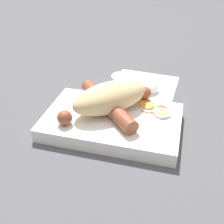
{
  "coord_description": "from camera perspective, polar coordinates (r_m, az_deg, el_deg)",
  "views": [
    {
      "loc": [
        0.11,
        -0.43,
        0.34
      ],
      "look_at": [
        0.0,
        0.0,
        0.04
      ],
      "focal_mm": 45.0,
      "sensor_mm": 36.0,
      "label": 1
    }
  ],
  "objects": [
    {
      "name": "ground_plane",
      "position": [
        0.56,
        -0.0,
        -3.2
      ],
      "size": [
        3.0,
        3.0,
        0.0
      ],
      "primitive_type": "plane",
      "color": "#4C4C51"
    },
    {
      "name": "food_tray",
      "position": [
        0.55,
        -0.0,
        -2.06
      ],
      "size": [
        0.26,
        0.16,
        0.03
      ],
      "color": "white",
      "rests_on": "ground_plane"
    },
    {
      "name": "bread_roll",
      "position": [
        0.55,
        -0.38,
        2.98
      ],
      "size": [
        0.16,
        0.16,
        0.06
      ],
      "color": "#DBBC84",
      "rests_on": "food_tray"
    },
    {
      "name": "sausage",
      "position": [
        0.55,
        -0.97,
        1.49
      ],
      "size": [
        0.16,
        0.15,
        0.03
      ],
      "color": "brown",
      "rests_on": "food_tray"
    },
    {
      "name": "pickled_veggies",
      "position": [
        0.56,
        9.08,
        0.38
      ],
      "size": [
        0.07,
        0.06,
        0.01
      ],
      "color": "orange",
      "rests_on": "food_tray"
    },
    {
      "name": "napkin",
      "position": [
        0.7,
        6.44,
        5.21
      ],
      "size": [
        0.16,
        0.16,
        0.0
      ],
      "color": "white",
      "rests_on": "ground_plane"
    },
    {
      "name": "condiment_cup_near",
      "position": [
        0.69,
        7.07,
        5.14
      ],
      "size": [
        0.05,
        0.05,
        0.02
      ],
      "color": "white",
      "rests_on": "ground_plane"
    },
    {
      "name": "condiment_cup_far",
      "position": [
        0.71,
        2.03,
        6.45
      ],
      "size": [
        0.05,
        0.05,
        0.02
      ],
      "color": "white",
      "rests_on": "ground_plane"
    }
  ]
}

